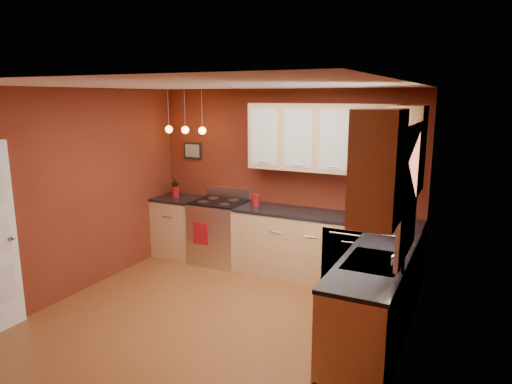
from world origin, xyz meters
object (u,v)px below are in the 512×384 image
at_px(gas_range, 219,231).
at_px(soap_pump, 398,260).
at_px(coffee_maker, 364,208).
at_px(sink, 374,263).
at_px(red_canister, 256,200).

height_order(gas_range, soap_pump, soap_pump).
relative_size(coffee_maker, soap_pump, 1.19).
height_order(sink, soap_pump, sink).
xyz_separation_m(gas_range, soap_pump, (2.87, -1.68, 0.57)).
distance_m(red_canister, coffee_maker, 1.55).
bearing_deg(coffee_maker, sink, -81.79).
xyz_separation_m(sink, red_canister, (-2.01, 1.52, 0.11)).
distance_m(gas_range, coffee_maker, 2.24).
distance_m(coffee_maker, soap_pump, 1.89).
distance_m(sink, coffee_maker, 1.65).
height_order(red_canister, soap_pump, soap_pump).
distance_m(gas_range, soap_pump, 3.37).
bearing_deg(sink, soap_pump, -35.39).
xyz_separation_m(sink, soap_pump, (0.25, -0.18, 0.13)).
relative_size(sink, red_canister, 4.07).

